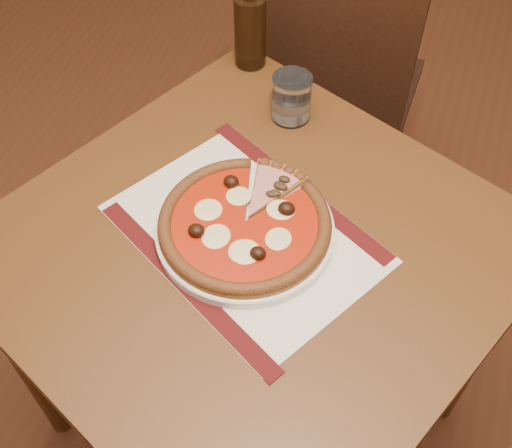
{
  "coord_description": "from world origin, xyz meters",
  "views": [
    {
      "loc": [
        -0.07,
        -0.21,
        1.62
      ],
      "look_at": [
        -0.3,
        0.42,
        0.78
      ],
      "focal_mm": 45.0,
      "sensor_mm": 36.0,
      "label": 1
    }
  ],
  "objects": [
    {
      "name": "water_glass",
      "position": [
        -0.33,
        0.73,
        0.8
      ],
      "size": [
        0.09,
        0.09,
        0.1
      ],
      "primitive_type": "cylinder",
      "rotation": [
        0.0,
        0.0,
        0.19
      ],
      "color": "white",
      "rests_on": "table"
    },
    {
      "name": "pizza",
      "position": [
        -0.32,
        0.42,
        0.78
      ],
      "size": [
        0.29,
        0.29,
        0.04
      ],
      "color": "olive",
      "rests_on": "plate"
    },
    {
      "name": "table",
      "position": [
        -0.3,
        0.4,
        0.65
      ],
      "size": [
        1.05,
        1.05,
        0.75
      ],
      "rotation": [
        0.0,
        0.0,
        -0.41
      ],
      "color": "#573014",
      "rests_on": "ground"
    },
    {
      "name": "placemat",
      "position": [
        -0.32,
        0.42,
        0.75
      ],
      "size": [
        0.54,
        0.49,
        0.0
      ],
      "primitive_type": "cube",
      "rotation": [
        0.0,
        0.0,
        -0.5
      ],
      "color": "silver",
      "rests_on": "table"
    },
    {
      "name": "bottle",
      "position": [
        -0.47,
        0.87,
        0.84
      ],
      "size": [
        0.07,
        0.07,
        0.23
      ],
      "color": "black",
      "rests_on": "table"
    },
    {
      "name": "plate",
      "position": [
        -0.32,
        0.42,
        0.76
      ],
      "size": [
        0.31,
        0.31,
        0.02
      ],
      "primitive_type": "cylinder",
      "color": "white",
      "rests_on": "placemat"
    },
    {
      "name": "chair_far",
      "position": [
        -0.34,
        1.12,
        0.52
      ],
      "size": [
        0.43,
        0.43,
        0.9
      ],
      "rotation": [
        0.0,
        0.0,
        3.13
      ],
      "color": "black",
      "rests_on": "ground"
    },
    {
      "name": "ham_slice",
      "position": [
        -0.3,
        0.5,
        0.78
      ],
      "size": [
        0.1,
        0.14,
        0.02
      ],
      "rotation": [
        0.0,
        0.0,
        1.43
      ],
      "color": "olive",
      "rests_on": "plate"
    }
  ]
}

